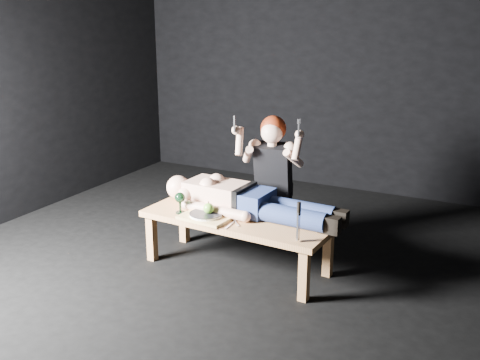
{
  "coord_description": "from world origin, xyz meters",
  "views": [
    {
      "loc": [
        2.06,
        -3.86,
        2.06
      ],
      "look_at": [
        0.07,
        -0.01,
        0.75
      ],
      "focal_mm": 42.13,
      "sensor_mm": 36.0,
      "label": 1
    }
  ],
  "objects_px": {
    "kneeling_woman": "(275,179)",
    "goblet": "(180,203)",
    "table": "(237,242)",
    "serving_tray": "(206,217)",
    "carving_knife": "(298,222)",
    "lying_man": "(250,198)"
  },
  "relations": [
    {
      "from": "goblet",
      "to": "table",
      "type": "bearing_deg",
      "value": 16.78
    },
    {
      "from": "lying_man",
      "to": "serving_tray",
      "type": "height_order",
      "value": "lying_man"
    },
    {
      "from": "table",
      "to": "serving_tray",
      "type": "distance_m",
      "value": 0.35
    },
    {
      "from": "serving_tray",
      "to": "carving_knife",
      "type": "relative_size",
      "value": 1.33
    },
    {
      "from": "table",
      "to": "serving_tray",
      "type": "bearing_deg",
      "value": -141.08
    },
    {
      "from": "kneeling_woman",
      "to": "goblet",
      "type": "distance_m",
      "value": 0.91
    },
    {
      "from": "table",
      "to": "kneeling_woman",
      "type": "relative_size",
      "value": 1.26
    },
    {
      "from": "table",
      "to": "goblet",
      "type": "relative_size",
      "value": 8.71
    },
    {
      "from": "serving_tray",
      "to": "kneeling_woman",
      "type": "bearing_deg",
      "value": 69.92
    },
    {
      "from": "kneeling_woman",
      "to": "goblet",
      "type": "bearing_deg",
      "value": -134.57
    },
    {
      "from": "kneeling_woman",
      "to": "lying_man",
      "type": "bearing_deg",
      "value": -100.56
    },
    {
      "from": "kneeling_woman",
      "to": "carving_knife",
      "type": "height_order",
      "value": "kneeling_woman"
    },
    {
      "from": "lying_man",
      "to": "table",
      "type": "bearing_deg",
      "value": -110.94
    },
    {
      "from": "kneeling_woman",
      "to": "serving_tray",
      "type": "relative_size",
      "value": 3.11
    },
    {
      "from": "carving_knife",
      "to": "table",
      "type": "bearing_deg",
      "value": 161.29
    },
    {
      "from": "table",
      "to": "carving_knife",
      "type": "bearing_deg",
      "value": -18.71
    },
    {
      "from": "table",
      "to": "serving_tray",
      "type": "relative_size",
      "value": 3.92
    },
    {
      "from": "serving_tray",
      "to": "goblet",
      "type": "relative_size",
      "value": 2.22
    },
    {
      "from": "carving_knife",
      "to": "serving_tray",
      "type": "bearing_deg",
      "value": 176.1
    },
    {
      "from": "lying_man",
      "to": "carving_knife",
      "type": "xyz_separation_m",
      "value": [
        0.57,
        -0.37,
        0.02
      ]
    },
    {
      "from": "lying_man",
      "to": "kneeling_woman",
      "type": "relative_size",
      "value": 1.29
    },
    {
      "from": "goblet",
      "to": "lying_man",
      "type": "bearing_deg",
      "value": 27.16
    }
  ]
}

